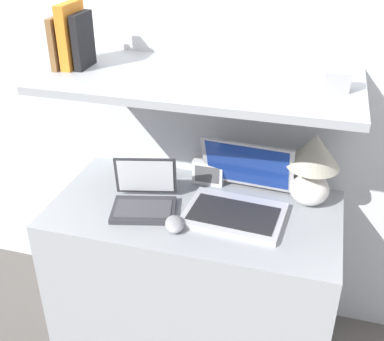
{
  "coord_description": "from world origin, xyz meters",
  "views": [
    {
      "loc": [
        0.42,
        -1.22,
        1.79
      ],
      "look_at": [
        -0.01,
        0.29,
        0.9
      ],
      "focal_mm": 45.0,
      "sensor_mm": 36.0,
      "label": 1
    }
  ],
  "objects_px": {
    "computer_mouse": "(175,224)",
    "book_brown": "(63,41)",
    "table_lamp": "(313,164)",
    "router_box": "(209,171)",
    "laptop_small": "(144,198)",
    "shelf_gadget": "(338,80)",
    "book_black": "(83,41)",
    "book_orange": "(72,35)",
    "laptop_large": "(238,198)"
  },
  "relations": [
    {
      "from": "book_orange",
      "to": "laptop_large",
      "type": "bearing_deg",
      "value": -2.56
    },
    {
      "from": "router_box",
      "to": "book_black",
      "type": "height_order",
      "value": "book_black"
    },
    {
      "from": "book_brown",
      "to": "laptop_small",
      "type": "bearing_deg",
      "value": -19.1
    },
    {
      "from": "laptop_large",
      "to": "book_orange",
      "type": "bearing_deg",
      "value": 177.44
    },
    {
      "from": "table_lamp",
      "to": "laptop_small",
      "type": "distance_m",
      "value": 0.66
    },
    {
      "from": "computer_mouse",
      "to": "shelf_gadget",
      "type": "bearing_deg",
      "value": 23.56
    },
    {
      "from": "book_black",
      "to": "computer_mouse",
      "type": "bearing_deg",
      "value": -28.13
    },
    {
      "from": "laptop_small",
      "to": "book_brown",
      "type": "height_order",
      "value": "book_brown"
    },
    {
      "from": "table_lamp",
      "to": "book_black",
      "type": "height_order",
      "value": "book_black"
    },
    {
      "from": "book_orange",
      "to": "shelf_gadget",
      "type": "distance_m",
      "value": 0.95
    },
    {
      "from": "laptop_large",
      "to": "laptop_small",
      "type": "distance_m",
      "value": 0.37
    },
    {
      "from": "laptop_large",
      "to": "computer_mouse",
      "type": "distance_m",
      "value": 0.28
    },
    {
      "from": "laptop_small",
      "to": "computer_mouse",
      "type": "bearing_deg",
      "value": -33.29
    },
    {
      "from": "shelf_gadget",
      "to": "laptop_small",
      "type": "bearing_deg",
      "value": -169.94
    },
    {
      "from": "laptop_small",
      "to": "book_black",
      "type": "height_order",
      "value": "book_black"
    },
    {
      "from": "shelf_gadget",
      "to": "book_orange",
      "type": "bearing_deg",
      "value": 180.0
    },
    {
      "from": "book_black",
      "to": "laptop_large",
      "type": "bearing_deg",
      "value": -2.74
    },
    {
      "from": "laptop_small",
      "to": "book_brown",
      "type": "xyz_separation_m",
      "value": [
        -0.34,
        0.12,
        0.56
      ]
    },
    {
      "from": "laptop_large",
      "to": "computer_mouse",
      "type": "bearing_deg",
      "value": -136.59
    },
    {
      "from": "laptop_small",
      "to": "book_orange",
      "type": "height_order",
      "value": "book_orange"
    },
    {
      "from": "book_orange",
      "to": "book_black",
      "type": "bearing_deg",
      "value": 0.0
    },
    {
      "from": "book_black",
      "to": "book_orange",
      "type": "bearing_deg",
      "value": 180.0
    },
    {
      "from": "book_orange",
      "to": "shelf_gadget",
      "type": "bearing_deg",
      "value": 0.0
    },
    {
      "from": "table_lamp",
      "to": "book_brown",
      "type": "bearing_deg",
      "value": -174.25
    },
    {
      "from": "laptop_large",
      "to": "book_brown",
      "type": "bearing_deg",
      "value": 177.58
    },
    {
      "from": "book_black",
      "to": "shelf_gadget",
      "type": "height_order",
      "value": "book_black"
    },
    {
      "from": "table_lamp",
      "to": "router_box",
      "type": "height_order",
      "value": "table_lamp"
    },
    {
      "from": "book_orange",
      "to": "shelf_gadget",
      "type": "xyz_separation_m",
      "value": [
        0.95,
        0.0,
        -0.08
      ]
    },
    {
      "from": "book_brown",
      "to": "book_black",
      "type": "xyz_separation_m",
      "value": [
        0.08,
        0.0,
        0.01
      ]
    },
    {
      "from": "laptop_large",
      "to": "book_black",
      "type": "bearing_deg",
      "value": 177.26
    },
    {
      "from": "laptop_large",
      "to": "router_box",
      "type": "relative_size",
      "value": 3.04
    },
    {
      "from": "table_lamp",
      "to": "book_brown",
      "type": "distance_m",
      "value": 1.05
    },
    {
      "from": "table_lamp",
      "to": "computer_mouse",
      "type": "height_order",
      "value": "table_lamp"
    },
    {
      "from": "table_lamp",
      "to": "shelf_gadget",
      "type": "distance_m",
      "value": 0.38
    },
    {
      "from": "table_lamp",
      "to": "router_box",
      "type": "xyz_separation_m",
      "value": [
        -0.42,
        0.04,
        -0.12
      ]
    },
    {
      "from": "table_lamp",
      "to": "book_orange",
      "type": "relative_size",
      "value": 1.3
    },
    {
      "from": "book_brown",
      "to": "book_black",
      "type": "distance_m",
      "value": 0.08
    },
    {
      "from": "laptop_small",
      "to": "shelf_gadget",
      "type": "relative_size",
      "value": 3.53
    },
    {
      "from": "book_brown",
      "to": "shelf_gadget",
      "type": "relative_size",
      "value": 2.29
    },
    {
      "from": "laptop_large",
      "to": "book_orange",
      "type": "height_order",
      "value": "book_orange"
    },
    {
      "from": "computer_mouse",
      "to": "router_box",
      "type": "height_order",
      "value": "router_box"
    },
    {
      "from": "laptop_large",
      "to": "laptop_small",
      "type": "bearing_deg",
      "value": -166.21
    },
    {
      "from": "book_orange",
      "to": "book_black",
      "type": "xyz_separation_m",
      "value": [
        0.04,
        0.0,
        -0.02
      ]
    },
    {
      "from": "computer_mouse",
      "to": "laptop_large",
      "type": "bearing_deg",
      "value": 43.41
    },
    {
      "from": "book_orange",
      "to": "router_box",
      "type": "bearing_deg",
      "value": 15.83
    },
    {
      "from": "computer_mouse",
      "to": "shelf_gadget",
      "type": "relative_size",
      "value": 1.49
    },
    {
      "from": "table_lamp",
      "to": "book_black",
      "type": "xyz_separation_m",
      "value": [
        -0.87,
        -0.1,
        0.44
      ]
    },
    {
      "from": "laptop_small",
      "to": "shelf_gadget",
      "type": "bearing_deg",
      "value": 10.06
    },
    {
      "from": "computer_mouse",
      "to": "book_brown",
      "type": "bearing_deg",
      "value": 156.04
    },
    {
      "from": "laptop_small",
      "to": "shelf_gadget",
      "type": "distance_m",
      "value": 0.83
    }
  ]
}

